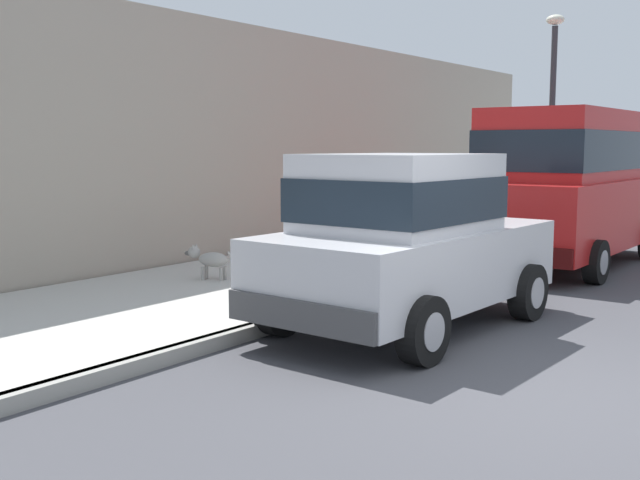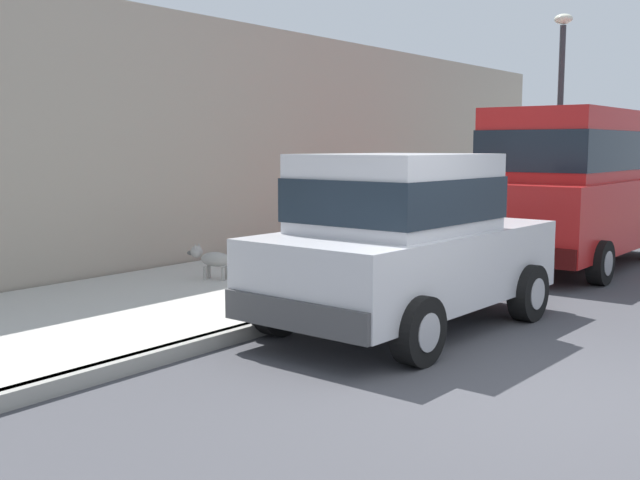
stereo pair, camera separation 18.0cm
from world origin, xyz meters
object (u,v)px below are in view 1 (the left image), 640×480
object	(u,v)px
car_silver_hatchback	(405,239)
fire_hydrant	(427,243)
street_lamp	(552,99)
car_red_van	(568,181)
dog_grey	(209,259)

from	to	relation	value
car_silver_hatchback	fire_hydrant	size ratio (longest dim) A/B	5.33
car_silver_hatchback	street_lamp	distance (m)	8.66
fire_hydrant	car_red_van	bearing A→B (deg)	55.95
car_silver_hatchback	car_red_van	size ratio (longest dim) A/B	0.79
car_silver_hatchback	car_red_van	distance (m)	5.46
fire_hydrant	street_lamp	size ratio (longest dim) A/B	0.16
car_red_van	street_lamp	world-z (taller)	street_lamp
car_red_van	fire_hydrant	distance (m)	2.72
car_red_van	fire_hydrant	bearing A→B (deg)	-124.05
car_silver_hatchback	street_lamp	bearing A→B (deg)	99.69
car_silver_hatchback	dog_grey	bearing A→B (deg)	173.57
street_lamp	dog_grey	bearing A→B (deg)	-103.19
dog_grey	fire_hydrant	bearing A→B (deg)	59.13
car_silver_hatchback	dog_grey	size ratio (longest dim) A/B	5.31
car_red_van	street_lamp	xyz separation A→B (m)	(-1.34, 2.88, 1.51)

